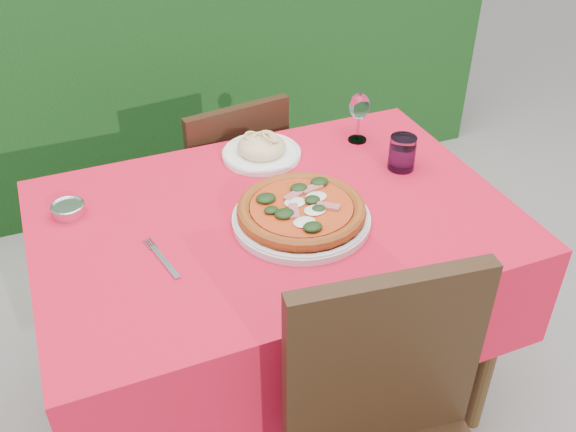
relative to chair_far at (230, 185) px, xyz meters
name	(u,v)px	position (x,y,z in m)	size (l,w,h in m)	color
ground	(277,394)	(-0.05, -0.59, -0.47)	(60.00, 60.00, 0.00)	slate
dining_table	(275,257)	(-0.05, -0.59, 0.12)	(1.26, 0.86, 0.75)	#422D15
chair_far	(230,185)	(0.00, 0.00, 0.00)	(0.42, 0.42, 0.82)	black
pizza_plate	(301,213)	(0.00, -0.65, 0.31)	(0.36, 0.36, 0.07)	silver
pasta_plate	(261,150)	(0.02, -0.29, 0.30)	(0.24, 0.24, 0.07)	white
water_glass	(402,154)	(0.38, -0.51, 0.32)	(0.08, 0.08, 0.10)	silver
wine_glass	(359,108)	(0.34, -0.31, 0.39)	(0.07, 0.07, 0.16)	white
fork	(165,262)	(-0.37, -0.68, 0.28)	(0.02, 0.20, 0.01)	#B4B4BB
steel_ramekin	(69,210)	(-0.56, -0.39, 0.29)	(0.08, 0.08, 0.03)	silver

